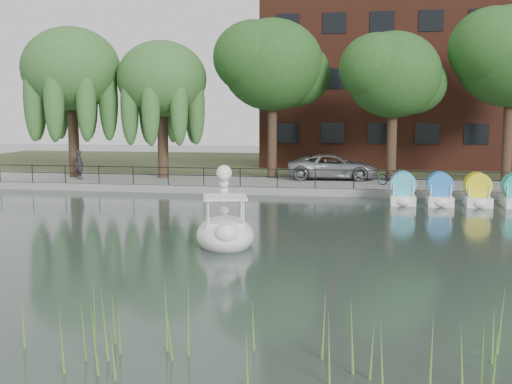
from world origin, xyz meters
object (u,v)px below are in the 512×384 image
(bicycle, at_px, (393,176))
(swan_boat, at_px, (225,228))
(minivan, at_px, (333,165))
(pedestrian, at_px, (79,163))

(bicycle, height_order, swan_boat, swan_boat)
(minivan, height_order, bicycle, minivan)
(bicycle, xyz_separation_m, swan_boat, (-5.90, -14.79, -0.34))
(pedestrian, bearing_deg, minivan, -148.28)
(minivan, height_order, swan_boat, swan_boat)
(swan_boat, bearing_deg, minivan, 67.12)
(minivan, relative_size, bicycle, 3.53)
(minivan, xyz_separation_m, swan_boat, (-2.55, -17.39, -0.68))
(bicycle, relative_size, pedestrian, 0.87)
(minivan, xyz_separation_m, pedestrian, (-14.70, -2.56, 0.14))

